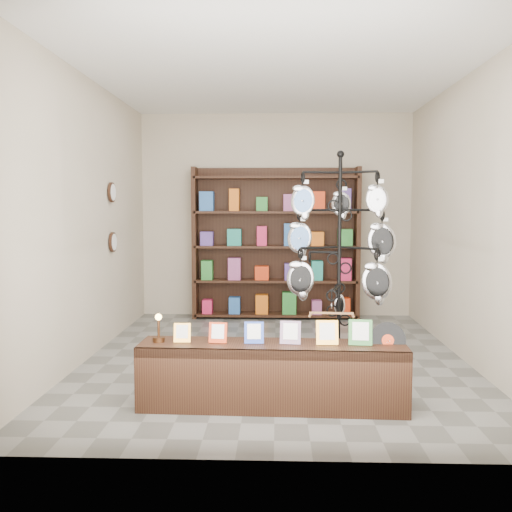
# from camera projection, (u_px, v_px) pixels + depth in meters

# --- Properties ---
(ground) EXTENTS (5.00, 5.00, 0.00)m
(ground) POSITION_uv_depth(u_px,v_px,m) (275.00, 358.00, 6.13)
(ground) COLOR slate
(ground) RESTS_ON ground
(room_envelope) EXTENTS (5.00, 5.00, 5.00)m
(room_envelope) POSITION_uv_depth(u_px,v_px,m) (276.00, 185.00, 5.97)
(room_envelope) COLOR #C0B19B
(room_envelope) RESTS_ON ground
(display_tree) EXTENTS (1.10, 1.02, 2.14)m
(display_tree) POSITION_uv_depth(u_px,v_px,m) (339.00, 248.00, 5.36)
(display_tree) COLOR black
(display_tree) RESTS_ON ground
(front_shelf) EXTENTS (2.15, 0.51, 0.76)m
(front_shelf) POSITION_uv_depth(u_px,v_px,m) (272.00, 375.00, 4.59)
(front_shelf) COLOR black
(front_shelf) RESTS_ON ground
(back_shelving) EXTENTS (2.42, 0.36, 2.20)m
(back_shelving) POSITION_uv_depth(u_px,v_px,m) (276.00, 248.00, 8.33)
(back_shelving) COLOR black
(back_shelving) RESTS_ON ground
(wall_clocks) EXTENTS (0.03, 0.24, 0.84)m
(wall_clocks) POSITION_uv_depth(u_px,v_px,m) (112.00, 217.00, 6.87)
(wall_clocks) COLOR black
(wall_clocks) RESTS_ON ground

